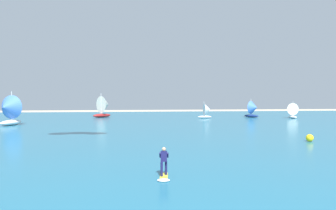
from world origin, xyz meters
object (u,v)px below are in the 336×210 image
(kitesurfer, at_px, (164,167))
(sailboat_anchored_offshore, at_px, (8,110))
(sailboat_center_horizon, at_px, (292,110))
(sailboat_mid_left, at_px, (207,111))
(marker_buoy, at_px, (310,138))
(sailboat_far_left, at_px, (253,109))
(sailboat_far_right, at_px, (104,106))

(kitesurfer, bearing_deg, sailboat_anchored_offshore, 121.48)
(sailboat_center_horizon, bearing_deg, sailboat_mid_left, 173.25)
(sailboat_center_horizon, bearing_deg, sailboat_anchored_offshore, -168.35)
(sailboat_center_horizon, xyz_separation_m, marker_buoy, (-16.67, -33.96, -1.32))
(sailboat_far_left, distance_m, sailboat_anchored_offshore, 49.34)
(sailboat_anchored_offshore, height_order, sailboat_far_right, sailboat_anchored_offshore)
(sailboat_anchored_offshore, height_order, marker_buoy, sailboat_anchored_offshore)
(sailboat_center_horizon, relative_size, sailboat_far_right, 0.68)
(sailboat_far_right, bearing_deg, sailboat_far_left, -8.04)
(sailboat_anchored_offshore, relative_size, sailboat_far_right, 1.01)
(sailboat_center_horizon, height_order, marker_buoy, sailboat_center_horizon)
(sailboat_center_horizon, distance_m, sailboat_far_right, 41.58)
(sailboat_mid_left, xyz_separation_m, sailboat_center_horizon, (18.38, -2.17, 0.03))
(kitesurfer, distance_m, sailboat_anchored_offshore, 41.00)
(sailboat_anchored_offshore, bearing_deg, sailboat_far_right, 54.97)
(sailboat_mid_left, distance_m, sailboat_center_horizon, 18.51)
(sailboat_far_right, bearing_deg, sailboat_mid_left, -14.98)
(sailboat_mid_left, distance_m, sailboat_far_right, 23.19)
(kitesurfer, xyz_separation_m, sailboat_far_left, (25.73, 49.56, 1.31))
(kitesurfer, height_order, sailboat_anchored_offshore, sailboat_anchored_offshore)
(sailboat_mid_left, bearing_deg, kitesurfer, -106.79)
(marker_buoy, bearing_deg, sailboat_far_left, 75.82)
(sailboat_far_left, relative_size, marker_buoy, 5.53)
(sailboat_anchored_offshore, bearing_deg, kitesurfer, -58.52)
(sailboat_far_left, bearing_deg, sailboat_mid_left, -173.58)
(sailboat_far_right, height_order, marker_buoy, sailboat_far_right)
(sailboat_anchored_offshore, height_order, sailboat_center_horizon, sailboat_anchored_offshore)
(kitesurfer, height_order, marker_buoy, kitesurfer)
(kitesurfer, distance_m, sailboat_far_right, 54.89)
(sailboat_anchored_offshore, relative_size, sailboat_center_horizon, 1.48)
(sailboat_far_left, distance_m, sailboat_mid_left, 11.23)
(sailboat_far_left, bearing_deg, kitesurfer, -117.44)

